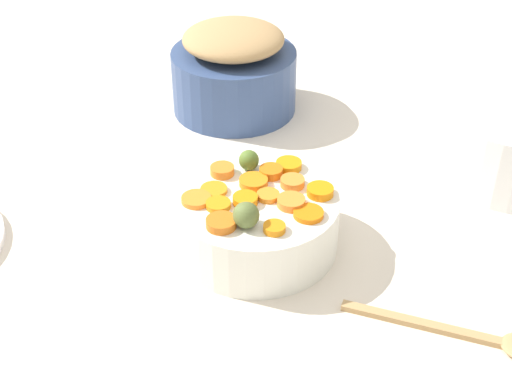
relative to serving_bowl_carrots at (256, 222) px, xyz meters
name	(u,v)px	position (x,y,z in m)	size (l,w,h in m)	color
tabletop	(233,248)	(-0.03, 0.01, -0.05)	(2.40, 2.40, 0.02)	beige
serving_bowl_carrots	(256,222)	(0.00, 0.00, 0.00)	(0.22, 0.22, 0.08)	white
metal_pot	(234,81)	(0.07, 0.39, 0.02)	(0.22, 0.22, 0.11)	#354B7C
stuffing_mound	(233,39)	(0.07, 0.39, 0.09)	(0.18, 0.18, 0.05)	tan
carrot_slice_0	(274,228)	(0.00, -0.07, 0.04)	(0.03, 0.03, 0.01)	orange
carrot_slice_1	(214,190)	(-0.05, 0.03, 0.04)	(0.04, 0.04, 0.01)	orange
carrot_slice_2	(289,165)	(0.06, 0.06, 0.04)	(0.04, 0.04, 0.01)	orange
carrot_slice_3	(271,172)	(0.03, 0.05, 0.05)	(0.03, 0.03, 0.01)	orange
carrot_slice_4	(308,214)	(0.05, -0.06, 0.04)	(0.04, 0.04, 0.01)	orange
carrot_slice_5	(291,180)	(0.06, 0.02, 0.04)	(0.03, 0.03, 0.01)	orange
carrot_slice_6	(221,171)	(-0.03, 0.07, 0.05)	(0.03, 0.03, 0.01)	orange
carrot_slice_7	(245,200)	(-0.02, -0.01, 0.04)	(0.03, 0.03, 0.01)	orange
carrot_slice_8	(268,196)	(0.02, 0.00, 0.04)	(0.03, 0.03, 0.01)	orange
carrot_slice_9	(253,182)	(0.01, 0.03, 0.04)	(0.04, 0.04, 0.01)	orange
carrot_slice_10	(221,223)	(-0.06, -0.05, 0.05)	(0.04, 0.04, 0.01)	orange
carrot_slice_11	(196,200)	(-0.08, 0.01, 0.04)	(0.04, 0.04, 0.01)	orange
carrot_slice_12	(218,205)	(-0.05, -0.01, 0.04)	(0.03, 0.03, 0.01)	orange
carrot_slice_13	(320,191)	(0.08, -0.02, 0.05)	(0.04, 0.04, 0.01)	orange
carrot_slice_14	(291,202)	(0.04, -0.03, 0.04)	(0.04, 0.04, 0.01)	orange
brussels_sprout_0	(249,214)	(-0.02, -0.05, 0.06)	(0.03, 0.03, 0.03)	#5C6C36
brussels_sprout_1	(249,160)	(0.01, 0.07, 0.05)	(0.03, 0.03, 0.03)	#536F2A
wooden_spoon	(496,341)	(0.22, -0.26, -0.03)	(0.23, 0.18, 0.01)	tan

